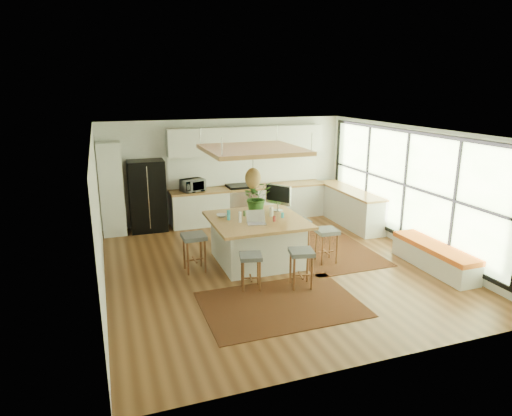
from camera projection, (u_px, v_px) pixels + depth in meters
name	position (u px, v px, depth m)	size (l,w,h in m)	color
floor	(273.00, 265.00, 9.04)	(7.00, 7.00, 0.00)	#512E17
ceiling	(275.00, 131.00, 8.32)	(7.00, 7.00, 0.00)	white
wall_back	(226.00, 170.00, 11.87)	(6.50, 6.50, 0.00)	silver
wall_front	(378.00, 268.00, 5.50)	(6.50, 6.50, 0.00)	silver
wall_left	(98.00, 217.00, 7.65)	(7.00, 7.00, 0.00)	silver
wall_right	(412.00, 189.00, 9.72)	(7.00, 7.00, 0.00)	silver
window_wall	(412.00, 187.00, 9.69)	(0.10, 6.20, 2.60)	black
pantry	(111.00, 189.00, 10.70)	(0.55, 0.60, 2.25)	silver
back_counter_base	(249.00, 204.00, 11.99)	(4.20, 0.60, 0.88)	silver
back_counter_top	(249.00, 188.00, 11.87)	(4.24, 0.64, 0.05)	olive
backsplash	(246.00, 169.00, 12.03)	(4.20, 0.02, 0.80)	white
upper_cabinets	(248.00, 140.00, 11.67)	(4.20, 0.34, 0.70)	silver
range	(241.00, 203.00, 11.90)	(0.76, 0.62, 1.00)	#A5A5AA
right_counter_base	(350.00, 207.00, 11.68)	(0.60, 2.50, 0.88)	silver
right_counter_top	(351.00, 190.00, 11.55)	(0.64, 2.54, 0.05)	olive
window_bench	(434.00, 257.00, 8.82)	(0.52, 2.00, 0.50)	silver
ceiling_panel	(253.00, 163.00, 8.77)	(1.86, 1.86, 0.80)	olive
rug_near	(281.00, 304.00, 7.43)	(2.60, 1.80, 0.01)	black
rug_right	(328.00, 250.00, 9.89)	(1.80, 2.60, 0.01)	black
fridge	(147.00, 194.00, 11.04)	(0.88, 0.69, 1.78)	black
island	(257.00, 240.00, 9.13)	(1.85, 1.85, 0.93)	olive
stool_near_left	(251.00, 270.00, 7.93)	(0.39, 0.39, 0.65)	#4D5155
stool_near_right	(301.00, 268.00, 8.00)	(0.42, 0.42, 0.71)	#4D5155
stool_right_front	(326.00, 246.00, 9.13)	(0.42, 0.42, 0.71)	#4D5155
stool_right_back	(299.00, 234.00, 9.88)	(0.40, 0.40, 0.68)	#4D5155
stool_left_side	(194.00, 254.00, 8.70)	(0.44, 0.44, 0.75)	#4D5155
laptop	(257.00, 218.00, 8.62)	(0.36, 0.38, 0.27)	#A5A5AA
monitor	(278.00, 199.00, 9.50)	(0.63, 0.22, 0.58)	#A5A5AA
microwave	(193.00, 184.00, 11.30)	(0.57, 0.31, 0.38)	#A5A5AA
island_plant	(257.00, 200.00, 9.37)	(0.60, 0.67, 0.52)	#1E4C19
island_bowl	(222.00, 216.00, 9.10)	(0.23, 0.23, 0.06)	white
island_bottle_0	(229.00, 215.00, 8.89)	(0.07, 0.07, 0.19)	#31ADC7
island_bottle_1	(240.00, 218.00, 8.71)	(0.07, 0.07, 0.19)	white
island_bottle_2	(274.00, 217.00, 8.78)	(0.07, 0.07, 0.19)	maroon
island_bottle_3	(272.00, 212.00, 9.13)	(0.07, 0.07, 0.19)	white
island_bottle_4	(244.00, 212.00, 9.14)	(0.07, 0.07, 0.19)	#6E8D55
island_bottle_5	(282.00, 213.00, 9.04)	(0.07, 0.07, 0.19)	#31ADC7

